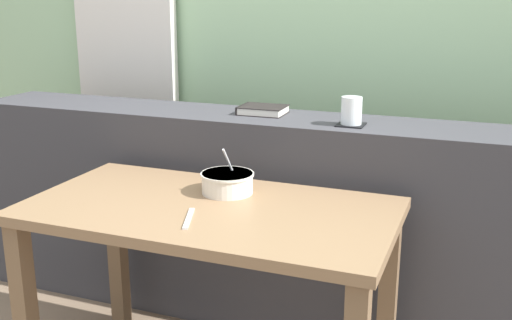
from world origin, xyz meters
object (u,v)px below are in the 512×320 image
at_px(soup_bowl, 227,183).
at_px(fork_utensil, 189,218).
at_px(breakfast_table, 210,236).
at_px(closed_book, 262,110).
at_px(juice_glass, 351,112).
at_px(coaster_square, 351,125).

distance_m(soup_bowl, fork_utensil, 0.28).
bearing_deg(breakfast_table, closed_book, 93.71).
xyz_separation_m(soup_bowl, fork_utensil, (-0.01, -0.28, -0.03)).
height_order(closed_book, fork_utensil, closed_book).
bearing_deg(breakfast_table, juice_glass, 55.55).
distance_m(juice_glass, soup_bowl, 0.54).
height_order(soup_bowl, fork_utensil, soup_bowl).
height_order(juice_glass, fork_utensil, juice_glass).
bearing_deg(fork_utensil, soup_bowl, 68.46).
distance_m(breakfast_table, fork_utensil, 0.17).
bearing_deg(soup_bowl, juice_glass, 46.44).
height_order(juice_glass, soup_bowl, juice_glass).
height_order(breakfast_table, closed_book, closed_book).
bearing_deg(soup_bowl, coaster_square, 46.44).
bearing_deg(closed_book, juice_glass, -13.50).
bearing_deg(fork_utensil, closed_book, 72.73).
height_order(breakfast_table, soup_bowl, soup_bowl).
distance_m(breakfast_table, juice_glass, 0.70).
xyz_separation_m(coaster_square, closed_book, (-0.39, 0.09, 0.01)).
relative_size(coaster_square, soup_bowl, 0.54).
bearing_deg(breakfast_table, soup_bowl, 88.92).
height_order(coaster_square, closed_book, closed_book).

